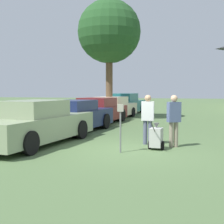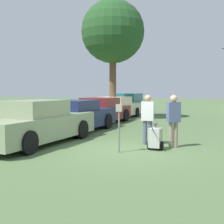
{
  "view_description": "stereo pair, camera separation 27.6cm",
  "coord_description": "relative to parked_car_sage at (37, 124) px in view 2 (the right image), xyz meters",
  "views": [
    {
      "loc": [
        2.02,
        -9.42,
        1.89
      ],
      "look_at": [
        -0.78,
        1.2,
        1.1
      ],
      "focal_mm": 50.0,
      "sensor_mm": 36.0,
      "label": 1
    },
    {
      "loc": [
        2.29,
        -9.34,
        1.89
      ],
      "look_at": [
        -0.78,
        1.2,
        1.1
      ],
      "focal_mm": 50.0,
      "sensor_mm": 36.0,
      "label": 2
    }
  ],
  "objects": [
    {
      "name": "parking_meter",
      "position": [
        3.09,
        -0.63,
        0.3
      ],
      "size": [
        0.18,
        0.09,
        1.45
      ],
      "color": "slate",
      "rests_on": "ground_plane"
    },
    {
      "name": "parked_car_maroon",
      "position": [
        0.0,
        7.07,
        -0.03
      ],
      "size": [
        2.41,
        4.82,
        1.44
      ],
      "rotation": [
        0.0,
        0.0,
        -0.11
      ],
      "color": "maroon",
      "rests_on": "ground_plane"
    },
    {
      "name": "parked_car_teal",
      "position": [
        0.0,
        14.18,
        0.03
      ],
      "size": [
        2.34,
        5.4,
        1.6
      ],
      "rotation": [
        0.0,
        0.0,
        -0.11
      ],
      "color": "#23666B",
      "rests_on": "ground_plane"
    },
    {
      "name": "person_supervisor",
      "position": [
        4.58,
        0.66,
        0.27
      ],
      "size": [
        0.47,
        0.4,
        1.71
      ],
      "rotation": [
        0.0,
        0.0,
        3.65
      ],
      "color": "gray",
      "rests_on": "ground_plane"
    },
    {
      "name": "parked_car_navy",
      "position": [
        0.0,
        3.34,
        -0.03
      ],
      "size": [
        2.42,
        5.17,
        1.42
      ],
      "rotation": [
        0.0,
        0.0,
        -0.11
      ],
      "color": "#19234C",
      "rests_on": "ground_plane"
    },
    {
      "name": "person_worker",
      "position": [
        3.68,
        0.96,
        0.27
      ],
      "size": [
        0.43,
        0.23,
        1.71
      ],
      "rotation": [
        0.0,
        0.0,
        3.17
      ],
      "color": "#515670",
      "rests_on": "ground_plane"
    },
    {
      "name": "parked_car_cream",
      "position": [
        0.0,
        10.19,
        -0.04
      ],
      "size": [
        2.4,
        5.28,
        1.43
      ],
      "rotation": [
        0.0,
        0.0,
        -0.11
      ],
      "color": "beige",
      "rests_on": "ground_plane"
    },
    {
      "name": "ground_plane",
      "position": [
        3.19,
        -0.24,
        -0.71
      ],
      "size": [
        120.0,
        120.0,
        0.0
      ],
      "primitive_type": "plane",
      "color": "#4C663D"
    },
    {
      "name": "shade_tree",
      "position": [
        -0.12,
        9.84,
        4.86
      ],
      "size": [
        4.04,
        4.04,
        7.63
      ],
      "color": "brown",
      "rests_on": "ground_plane"
    },
    {
      "name": "equipment_cart",
      "position": [
        4.08,
        0.11,
        -0.32
      ],
      "size": [
        0.5,
        1.0,
        1.0
      ],
      "rotation": [
        0.0,
        0.0,
        -0.11
      ],
      "color": "#B2B2AD",
      "rests_on": "ground_plane"
    },
    {
      "name": "parked_car_sage",
      "position": [
        0.0,
        0.0,
        0.0
      ],
      "size": [
        2.33,
        5.42,
        1.53
      ],
      "rotation": [
        0.0,
        0.0,
        -0.11
      ],
      "color": "gray",
      "rests_on": "ground_plane"
    }
  ]
}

